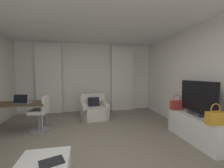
{
  "coord_description": "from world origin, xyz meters",
  "views": [
    {
      "loc": [
        -0.16,
        -2.66,
        1.43
      ],
      "look_at": [
        0.62,
        1.25,
        1.16
      ],
      "focal_mm": 23.3,
      "sensor_mm": 36.0,
      "label": 1
    }
  ],
  "objects": [
    {
      "name": "desk",
      "position": [
        -1.73,
        1.22,
        0.66
      ],
      "size": [
        1.29,
        0.59,
        0.73
      ],
      "color": "#4C3828",
      "rests_on": "ground"
    },
    {
      "name": "wall_window",
      "position": [
        0.0,
        3.03,
        1.3
      ],
      "size": [
        5.12,
        0.06,
        2.6
      ],
      "color": "silver",
      "rests_on": "ground"
    },
    {
      "name": "handbag_secondary",
      "position": [
        2.07,
        -0.59,
        0.68
      ],
      "size": [
        0.3,
        0.14,
        0.37
      ],
      "color": "orange",
      "rests_on": "tv_console"
    },
    {
      "name": "magazine_open",
      "position": [
        -0.55,
        -0.86,
        0.37
      ],
      "size": [
        0.33,
        0.29,
        0.01
      ],
      "color": "black",
      "rests_on": "coffee_table"
    },
    {
      "name": "curtain_right_panel",
      "position": [
        1.38,
        2.9,
        1.25
      ],
      "size": [
        0.9,
        0.06,
        2.5
      ],
      "color": "silver",
      "rests_on": "ground"
    },
    {
      "name": "ceiling",
      "position": [
        0.0,
        0.0,
        2.63
      ],
      "size": [
        5.12,
        6.12,
        0.06
      ],
      "primitive_type": "cube",
      "color": "white",
      "rests_on": "wall_left"
    },
    {
      "name": "tv_flatscreen",
      "position": [
        2.22,
        -0.03,
        0.9
      ],
      "size": [
        0.2,
        0.97,
        0.73
      ],
      "color": "#333338",
      "rests_on": "tv_console"
    },
    {
      "name": "curtain_left_panel",
      "position": [
        -1.38,
        2.9,
        1.25
      ],
      "size": [
        0.9,
        0.06,
        2.5
      ],
      "color": "silver",
      "rests_on": "ground"
    },
    {
      "name": "handbag_primary",
      "position": [
        2.09,
        0.49,
        0.68
      ],
      "size": [
        0.3,
        0.14,
        0.37
      ],
      "color": "#B73833",
      "rests_on": "tv_console"
    },
    {
      "name": "ground_plane",
      "position": [
        0.0,
        0.0,
        0.0
      ],
      "size": [
        12.0,
        12.0,
        0.0
      ],
      "primitive_type": "plane",
      "color": "gray"
    },
    {
      "name": "desk_chair",
      "position": [
        -1.21,
        1.17,
        0.39
      ],
      "size": [
        0.48,
        0.48,
        0.88
      ],
      "color": "gray",
      "rests_on": "ground"
    },
    {
      "name": "armchair",
      "position": [
        0.18,
        2.02,
        0.26
      ],
      "size": [
        0.89,
        0.86,
        0.76
      ],
      "color": "silver",
      "rests_on": "ground"
    },
    {
      "name": "laptop",
      "position": [
        -1.61,
        1.16,
        0.77
      ],
      "size": [
        0.37,
        0.31,
        0.22
      ],
      "color": "#ADADB2",
      "rests_on": "desk"
    },
    {
      "name": "wall_right",
      "position": [
        2.53,
        0.0,
        1.3
      ],
      "size": [
        0.06,
        6.12,
        2.6
      ],
      "color": "silver",
      "rests_on": "ground"
    },
    {
      "name": "tv_console",
      "position": [
        2.22,
        -0.05,
        0.28
      ],
      "size": [
        0.5,
        1.38,
        0.56
      ],
      "color": "white",
      "rests_on": "ground"
    }
  ]
}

